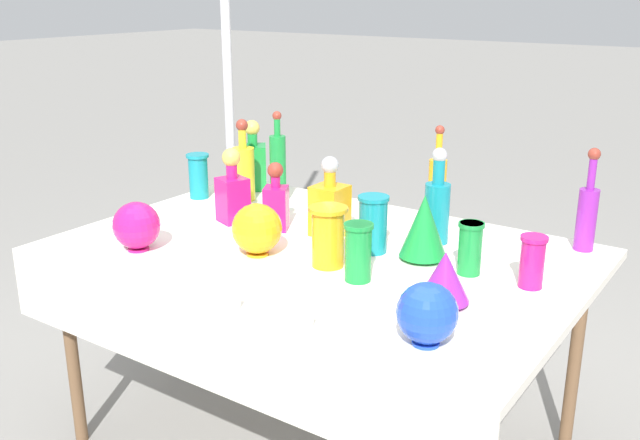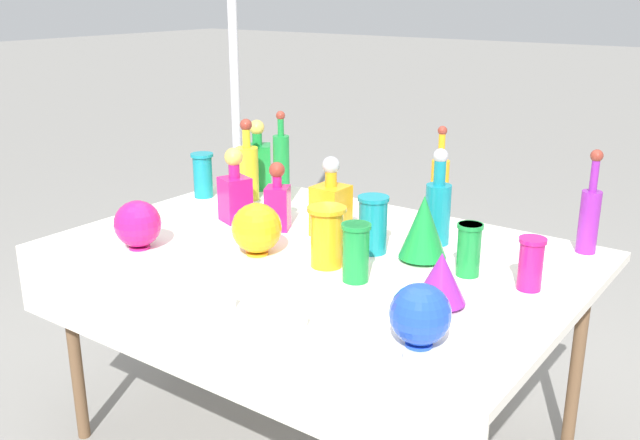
{
  "view_description": "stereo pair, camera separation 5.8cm",
  "coord_description": "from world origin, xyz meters",
  "px_view_note": "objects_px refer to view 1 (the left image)",
  "views": [
    {
      "loc": [
        1.25,
        -1.82,
        1.58
      ],
      "look_at": [
        0.0,
        0.0,
        0.86
      ],
      "focal_mm": 40.0,
      "sensor_mm": 36.0,
      "label": 1
    },
    {
      "loc": [
        1.29,
        -1.78,
        1.58
      ],
      "look_at": [
        0.0,
        0.0,
        0.86
      ],
      "focal_mm": 40.0,
      "sensor_mm": 36.0,
      "label": 2
    }
  ],
  "objects_px": {
    "tall_bottle_2": "(587,213)",
    "cardboard_box_behind_left": "(402,279)",
    "square_decanter_3": "(330,205)",
    "fluted_vase_1": "(445,277)",
    "round_bowl_2": "(427,313)",
    "slender_vase_3": "(198,174)",
    "square_decanter_0": "(253,162)",
    "slender_vase_5": "(358,250)",
    "round_bowl_0": "(137,225)",
    "slender_vase_2": "(373,222)",
    "square_decanter_1": "(276,202)",
    "slender_vase_1": "(532,260)",
    "slender_vase_0": "(328,234)",
    "tall_bottle_0": "(278,167)",
    "round_bowl_1": "(257,229)",
    "tall_bottle_4": "(243,170)",
    "slender_vase_4": "(470,246)",
    "canopy_pole": "(228,91)",
    "tall_bottle_1": "(437,187)",
    "square_decanter_2": "(233,192)",
    "tall_bottle_3": "(437,206)",
    "fluted_vase_0": "(424,226)"
  },
  "relations": [
    {
      "from": "tall_bottle_2",
      "to": "square_decanter_1",
      "type": "xyz_separation_m",
      "value": [
        -0.96,
        -0.41,
        -0.03
      ]
    },
    {
      "from": "slender_vase_4",
      "to": "fluted_vase_0",
      "type": "height_order",
      "value": "fluted_vase_0"
    },
    {
      "from": "tall_bottle_4",
      "to": "slender_vase_5",
      "type": "distance_m",
      "value": 0.94
    },
    {
      "from": "canopy_pole",
      "to": "round_bowl_1",
      "type": "bearing_deg",
      "value": -44.78
    },
    {
      "from": "slender_vase_4",
      "to": "round_bowl_0",
      "type": "relative_size",
      "value": 0.99
    },
    {
      "from": "round_bowl_0",
      "to": "slender_vase_4",
      "type": "bearing_deg",
      "value": 23.43
    },
    {
      "from": "square_decanter_3",
      "to": "slender_vase_0",
      "type": "height_order",
      "value": "square_decanter_3"
    },
    {
      "from": "square_decanter_1",
      "to": "fluted_vase_1",
      "type": "relative_size",
      "value": 1.62
    },
    {
      "from": "round_bowl_0",
      "to": "round_bowl_2",
      "type": "distance_m",
      "value": 1.07
    },
    {
      "from": "slender_vase_1",
      "to": "slender_vase_5",
      "type": "relative_size",
      "value": 0.88
    },
    {
      "from": "canopy_pole",
      "to": "slender_vase_2",
      "type": "bearing_deg",
      "value": -28.35
    },
    {
      "from": "square_decanter_2",
      "to": "fluted_vase_0",
      "type": "xyz_separation_m",
      "value": [
        0.75,
        0.05,
        -0.0
      ]
    },
    {
      "from": "slender_vase_5",
      "to": "round_bowl_0",
      "type": "xyz_separation_m",
      "value": [
        -0.73,
        -0.19,
        -0.01
      ]
    },
    {
      "from": "tall_bottle_2",
      "to": "slender_vase_1",
      "type": "xyz_separation_m",
      "value": [
        -0.04,
        -0.4,
        -0.04
      ]
    },
    {
      "from": "cardboard_box_behind_left",
      "to": "tall_bottle_4",
      "type": "bearing_deg",
      "value": -107.62
    },
    {
      "from": "tall_bottle_2",
      "to": "cardboard_box_behind_left",
      "type": "xyz_separation_m",
      "value": [
        -1.02,
        0.69,
        -0.71
      ]
    },
    {
      "from": "fluted_vase_0",
      "to": "round_bowl_0",
      "type": "height_order",
      "value": "fluted_vase_0"
    },
    {
      "from": "slender_vase_0",
      "to": "slender_vase_1",
      "type": "xyz_separation_m",
      "value": [
        0.57,
        0.19,
        -0.02
      ]
    },
    {
      "from": "tall_bottle_1",
      "to": "square_decanter_1",
      "type": "height_order",
      "value": "tall_bottle_1"
    },
    {
      "from": "round_bowl_2",
      "to": "tall_bottle_0",
      "type": "bearing_deg",
      "value": 144.19
    },
    {
      "from": "slender_vase_5",
      "to": "cardboard_box_behind_left",
      "type": "bearing_deg",
      "value": 112.18
    },
    {
      "from": "tall_bottle_3",
      "to": "round_bowl_2",
      "type": "relative_size",
      "value": 2.06
    },
    {
      "from": "round_bowl_2",
      "to": "round_bowl_1",
      "type": "bearing_deg",
      "value": 161.42
    },
    {
      "from": "square_decanter_2",
      "to": "cardboard_box_behind_left",
      "type": "xyz_separation_m",
      "value": [
        0.13,
        1.11,
        -0.7
      ]
    },
    {
      "from": "slender_vase_2",
      "to": "tall_bottle_4",
      "type": "bearing_deg",
      "value": 163.15
    },
    {
      "from": "slender_vase_4",
      "to": "round_bowl_2",
      "type": "distance_m",
      "value": 0.49
    },
    {
      "from": "slender_vase_0",
      "to": "fluted_vase_1",
      "type": "xyz_separation_m",
      "value": [
        0.42,
        -0.06,
        -0.02
      ]
    },
    {
      "from": "square_decanter_3",
      "to": "cardboard_box_behind_left",
      "type": "relative_size",
      "value": 0.53
    },
    {
      "from": "slender_vase_2",
      "to": "slender_vase_3",
      "type": "xyz_separation_m",
      "value": [
        -0.9,
        0.14,
        -0.0
      ]
    },
    {
      "from": "canopy_pole",
      "to": "slender_vase_5",
      "type": "bearing_deg",
      "value": -34.55
    },
    {
      "from": "tall_bottle_3",
      "to": "square_decanter_0",
      "type": "height_order",
      "value": "tall_bottle_3"
    },
    {
      "from": "tall_bottle_3",
      "to": "tall_bottle_4",
      "type": "xyz_separation_m",
      "value": [
        -0.86,
        0.02,
        -0.0
      ]
    },
    {
      "from": "square_decanter_3",
      "to": "fluted_vase_1",
      "type": "distance_m",
      "value": 0.65
    },
    {
      "from": "tall_bottle_0",
      "to": "round_bowl_1",
      "type": "distance_m",
      "value": 0.57
    },
    {
      "from": "tall_bottle_0",
      "to": "tall_bottle_3",
      "type": "relative_size",
      "value": 1.14
    },
    {
      "from": "square_decanter_0",
      "to": "square_decanter_3",
      "type": "height_order",
      "value": "square_decanter_0"
    },
    {
      "from": "square_decanter_0",
      "to": "fluted_vase_1",
      "type": "distance_m",
      "value": 1.32
    },
    {
      "from": "slender_vase_0",
      "to": "slender_vase_3",
      "type": "xyz_separation_m",
      "value": [
        -0.85,
        0.33,
        -0.0
      ]
    },
    {
      "from": "tall_bottle_4",
      "to": "round_bowl_2",
      "type": "height_order",
      "value": "tall_bottle_4"
    },
    {
      "from": "square_decanter_2",
      "to": "slender_vase_5",
      "type": "xyz_separation_m",
      "value": [
        0.67,
        -0.22,
        -0.02
      ]
    },
    {
      "from": "tall_bottle_2",
      "to": "slender_vase_1",
      "type": "bearing_deg",
      "value": -95.84
    },
    {
      "from": "slender_vase_3",
      "to": "square_decanter_0",
      "type": "bearing_deg",
      "value": 66.75
    },
    {
      "from": "tall_bottle_2",
      "to": "square_decanter_0",
      "type": "height_order",
      "value": "tall_bottle_2"
    },
    {
      "from": "square_decanter_3",
      "to": "cardboard_box_behind_left",
      "type": "height_order",
      "value": "square_decanter_3"
    },
    {
      "from": "tall_bottle_1",
      "to": "slender_vase_2",
      "type": "relative_size",
      "value": 1.91
    },
    {
      "from": "tall_bottle_0",
      "to": "slender_vase_5",
      "type": "height_order",
      "value": "tall_bottle_0"
    },
    {
      "from": "slender_vase_0",
      "to": "round_bowl_0",
      "type": "distance_m",
      "value": 0.64
    },
    {
      "from": "tall_bottle_1",
      "to": "tall_bottle_4",
      "type": "distance_m",
      "value": 0.79
    },
    {
      "from": "slender_vase_2",
      "to": "fluted_vase_0",
      "type": "bearing_deg",
      "value": 10.32
    },
    {
      "from": "fluted_vase_1",
      "to": "round_bowl_2",
      "type": "xyz_separation_m",
      "value": [
        0.06,
        -0.24,
        0.0
      ]
    }
  ]
}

